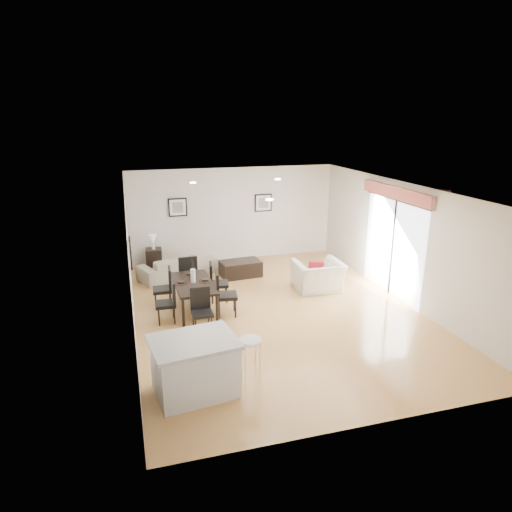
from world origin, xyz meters
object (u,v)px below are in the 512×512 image
object	(u,v)px
sofa	(178,266)
kitchen_island	(195,366)
dining_chair_efar	(215,280)
dining_chair_wnear	(169,299)
dining_chair_wfar	(166,285)
dining_table	(193,285)
bar_stool	(250,346)
armchair	(318,276)
side_table	(154,259)
dining_chair_foot	(188,273)
dining_chair_enear	(223,291)
dining_chair_head	(201,307)
coffee_table	(241,269)

from	to	relation	value
sofa	kitchen_island	bearing A→B (deg)	63.83
dining_chair_efar	dining_chair_wnear	bearing A→B (deg)	134.41
dining_chair_wfar	dining_table	bearing A→B (deg)	58.08
dining_chair_wnear	bar_stool	size ratio (longest dim) A/B	1.14
armchair	dining_chair_wnear	xyz separation A→B (m)	(-3.66, -0.81, 0.13)
side_table	bar_stool	xyz separation A→B (m)	(1.07, -6.22, 0.38)
dining_chair_wfar	dining_chair_foot	world-z (taller)	dining_chair_foot
dining_chair_foot	bar_stool	size ratio (longest dim) A/B	1.25
dining_chair_enear	dining_chair_head	size ratio (longest dim) A/B	1.10
coffee_table	armchair	bearing A→B (deg)	-49.35
armchair	coffee_table	world-z (taller)	armchair
dining_chair_head	coffee_table	size ratio (longest dim) A/B	0.85
dining_table	side_table	world-z (taller)	dining_table
sofa	coffee_table	bearing A→B (deg)	142.65
sofa	dining_table	distance (m)	2.37
bar_stool	side_table	bearing A→B (deg)	99.72
dining_chair_wfar	dining_chair_efar	xyz separation A→B (m)	(1.12, 0.02, 0.01)
armchair	dining_chair_head	bearing A→B (deg)	25.52
armchair	dining_chair_enear	bearing A→B (deg)	18.64
dining_chair_wnear	side_table	size ratio (longest dim) A/B	1.53
dining_chair_efar	armchair	bearing A→B (deg)	-81.50
dining_chair_head	dining_chair_foot	size ratio (longest dim) A/B	0.91
dining_chair_head	dining_chair_foot	distance (m)	1.97
dining_chair_wfar	coffee_table	size ratio (longest dim) A/B	0.87
sofa	dining_chair_head	world-z (taller)	dining_chair_head
dining_chair_wnear	dining_chair_head	distance (m)	0.81
dining_chair_wnear	side_table	bearing A→B (deg)	-177.32
dining_chair_efar	sofa	bearing A→B (deg)	26.66
sofa	side_table	size ratio (longest dim) A/B	3.52
armchair	dining_chair_foot	world-z (taller)	dining_chair_foot
dining_chair_efar	bar_stool	bearing A→B (deg)	-173.60
dining_chair_wnear	bar_stool	bearing A→B (deg)	22.04
coffee_table	side_table	xyz separation A→B (m)	(-2.16, 1.24, 0.08)
side_table	dining_chair_efar	bearing A→B (deg)	-66.44
coffee_table	bar_stool	xyz separation A→B (m)	(-1.10, -4.98, 0.46)
dining_chair_wfar	bar_stool	bearing A→B (deg)	19.25
dining_table	side_table	bearing A→B (deg)	100.09
dining_chair_wnear	coffee_table	bearing A→B (deg)	139.45
sofa	dining_chair_enear	bearing A→B (deg)	80.78
side_table	dining_chair_enear	bearing A→B (deg)	-71.42
dining_table	kitchen_island	distance (m)	3.11
dining_chair_enear	dining_chair_efar	distance (m)	0.80
dining_chair_wfar	dining_chair_enear	world-z (taller)	dining_chair_enear
sofa	side_table	distance (m)	0.98
dining_chair_efar	side_table	bearing A→B (deg)	32.10
dining_chair_foot	coffee_table	bearing A→B (deg)	-151.67
sofa	dining_chair_wfar	xyz separation A→B (m)	(-0.49, -1.95, 0.21)
dining_chair_enear	kitchen_island	distance (m)	2.87
armchair	bar_stool	bearing A→B (deg)	53.74
dining_table	dining_chair_efar	bearing A→B (deg)	34.97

